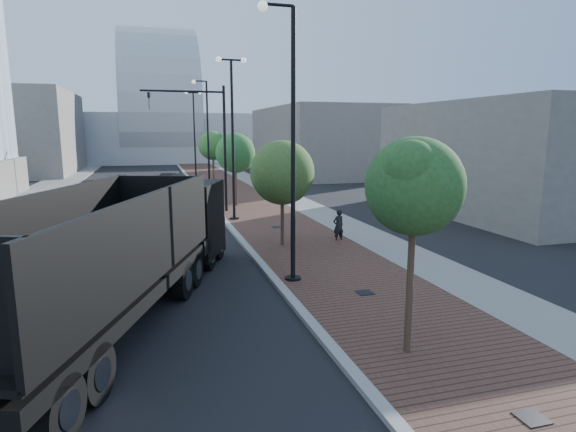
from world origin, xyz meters
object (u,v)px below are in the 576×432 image
object	(u,v)px
dark_car_mid	(109,194)
dump_truck	(152,246)
white_sedan	(135,241)
pedestrian	(338,226)

from	to	relation	value
dark_car_mid	dump_truck	bearing A→B (deg)	-89.96
white_sedan	dark_car_mid	size ratio (longest dim) A/B	0.82
white_sedan	pedestrian	bearing A→B (deg)	22.87
dump_truck	white_sedan	size ratio (longest dim) A/B	3.21
dump_truck	pedestrian	distance (m)	9.84
dump_truck	white_sedan	world-z (taller)	dump_truck
dump_truck	dark_car_mid	xyz separation A→B (m)	(-2.89, 20.51, -0.86)
pedestrian	white_sedan	bearing A→B (deg)	-13.55
dump_truck	white_sedan	bearing A→B (deg)	118.64
dark_car_mid	pedestrian	bearing A→B (deg)	-61.85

